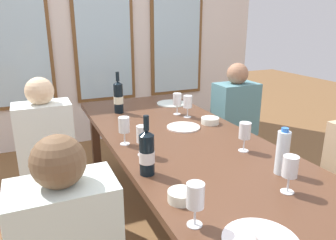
{
  "coord_description": "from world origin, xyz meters",
  "views": [
    {
      "loc": [
        -0.88,
        -1.72,
        1.48
      ],
      "look_at": [
        0.0,
        0.28,
        0.79
      ],
      "focal_mm": 34.38,
      "sensor_mm": 36.0,
      "label": 1
    }
  ],
  "objects": [
    {
      "name": "ground_plane",
      "position": [
        0.0,
        0.0,
        0.0
      ],
      "size": [
        12.0,
        12.0,
        0.0
      ],
      "primitive_type": "plane",
      "color": "brown"
    },
    {
      "name": "back_wall_with_windows",
      "position": [
        0.0,
        2.2,
        1.45
      ],
      "size": [
        4.13,
        0.1,
        2.9
      ],
      "color": "silver",
      "rests_on": "ground"
    },
    {
      "name": "dining_table",
      "position": [
        0.0,
        0.0,
        0.67
      ],
      "size": [
        0.93,
        2.43,
        0.74
      ],
      "color": "brown",
      "rests_on": "ground"
    },
    {
      "name": "white_plate_0",
      "position": [
        0.09,
        0.21,
        0.74
      ],
      "size": [
        0.24,
        0.24,
        0.01
      ],
      "primitive_type": "cylinder",
      "color": "white",
      "rests_on": "dining_table"
    },
    {
      "name": "white_plate_1",
      "position": [
        0.29,
        0.86,
        0.74
      ],
      "size": [
        0.26,
        0.26,
        0.01
      ],
      "primitive_type": "cylinder",
      "color": "white",
      "rests_on": "dining_table"
    },
    {
      "name": "wine_bottle_0",
      "position": [
        -0.22,
        0.77,
        0.87
      ],
      "size": [
        0.08,
        0.08,
        0.34
      ],
      "color": "black",
      "rests_on": "dining_table"
    },
    {
      "name": "wine_bottle_1",
      "position": [
        -0.39,
        -0.35,
        0.86
      ],
      "size": [
        0.08,
        0.08,
        0.3
      ],
      "color": "black",
      "rests_on": "dining_table"
    },
    {
      "name": "tasting_bowl_0",
      "position": [
        -0.34,
        -0.64,
        0.76
      ],
      "size": [
        0.12,
        0.12,
        0.05
      ],
      "primitive_type": "cylinder",
      "color": "white",
      "rests_on": "dining_table"
    },
    {
      "name": "tasting_bowl_1",
      "position": [
        0.31,
        0.22,
        0.76
      ],
      "size": [
        0.13,
        0.13,
        0.05
      ],
      "primitive_type": "cylinder",
      "color": "white",
      "rests_on": "dining_table"
    },
    {
      "name": "water_bottle",
      "position": [
        0.22,
        -0.61,
        0.85
      ],
      "size": [
        0.06,
        0.06,
        0.24
      ],
      "color": "white",
      "rests_on": "dining_table"
    },
    {
      "name": "wine_glass_0",
      "position": [
        0.12,
        -0.77,
        0.86
      ],
      "size": [
        0.07,
        0.07,
        0.17
      ],
      "color": "white",
      "rests_on": "dining_table"
    },
    {
      "name": "wine_glass_1",
      "position": [
        -0.33,
        -0.12,
        0.86
      ],
      "size": [
        0.07,
        0.07,
        0.17
      ],
      "color": "white",
      "rests_on": "dining_table"
    },
    {
      "name": "wine_glass_2",
      "position": [
        0.23,
        0.43,
        0.86
      ],
      "size": [
        0.07,
        0.07,
        0.17
      ],
      "color": "white",
      "rests_on": "dining_table"
    },
    {
      "name": "wine_glass_3",
      "position": [
        0.23,
        -0.3,
        0.86
      ],
      "size": [
        0.07,
        0.07,
        0.17
      ],
      "color": "white",
      "rests_on": "dining_table"
    },
    {
      "name": "wine_glass_4",
      "position": [
        -0.38,
        0.08,
        0.86
      ],
      "size": [
        0.07,
        0.07,
        0.17
      ],
      "color": "white",
      "rests_on": "dining_table"
    },
    {
      "name": "wine_glass_6",
      "position": [
        0.19,
        0.54,
        0.86
      ],
      "size": [
        0.07,
        0.07,
        0.17
      ],
      "color": "white",
      "rests_on": "dining_table"
    },
    {
      "name": "wine_glass_7",
      "position": [
        -0.37,
        -0.81,
        0.86
      ],
      "size": [
        0.07,
        0.07,
        0.17
      ],
      "color": "white",
      "rests_on": "dining_table"
    },
    {
      "name": "seated_person_0",
      "position": [
        -0.82,
        0.57,
        0.53
      ],
      "size": [
        0.38,
        0.24,
        1.11
      ],
      "color": "#3A2E2C",
      "rests_on": "ground"
    },
    {
      "name": "seated_person_1",
      "position": [
        0.82,
        0.62,
        0.53
      ],
      "size": [
        0.38,
        0.24,
        1.11
      ],
      "color": "#2B212D",
      "rests_on": "ground"
    }
  ]
}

